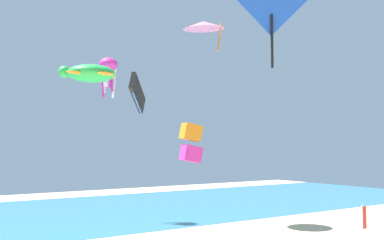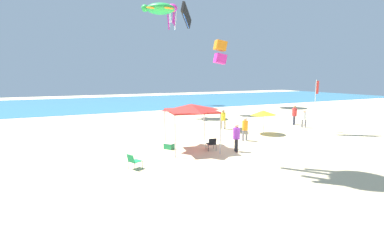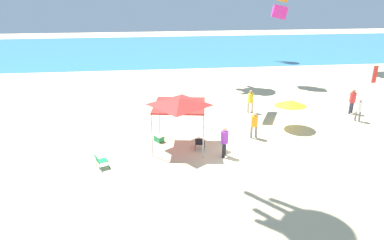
{
  "view_description": "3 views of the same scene",
  "coord_description": "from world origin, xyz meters",
  "px_view_note": "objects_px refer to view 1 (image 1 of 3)",
  "views": [
    {
      "loc": [
        -9.94,
        -11.03,
        7.24
      ],
      "look_at": [
        1.7,
        6.43,
        8.49
      ],
      "focal_mm": 41.83,
      "sensor_mm": 36.0,
      "label": 1
    },
    {
      "loc": [
        -10.93,
        -14.51,
        4.71
      ],
      "look_at": [
        -2.78,
        1.98,
        1.89
      ],
      "focal_mm": 26.96,
      "sensor_mm": 36.0,
      "label": 2
    },
    {
      "loc": [
        -4.57,
        -17.28,
        8.85
      ],
      "look_at": [
        -2.18,
        2.21,
        1.42
      ],
      "focal_mm": 32.84,
      "sensor_mm": 36.0,
      "label": 3
    }
  ],
  "objects_px": {
    "kite_diamond_blue": "(272,2)",
    "kite_turtle_green": "(90,73)",
    "kite_octopus_magenta": "(108,66)",
    "kite_box_orange": "(191,143)",
    "kite_parafoil_black": "(137,94)",
    "kite_delta_pink": "(204,25)"
  },
  "relations": [
    {
      "from": "kite_parafoil_black",
      "to": "kite_turtle_green",
      "type": "height_order",
      "value": "kite_turtle_green"
    },
    {
      "from": "kite_turtle_green",
      "to": "kite_parafoil_black",
      "type": "bearing_deg",
      "value": 116.06
    },
    {
      "from": "kite_box_orange",
      "to": "kite_diamond_blue",
      "type": "relative_size",
      "value": 0.52
    },
    {
      "from": "kite_box_orange",
      "to": "kite_turtle_green",
      "type": "xyz_separation_m",
      "value": [
        -6.99,
        1.46,
        4.54
      ]
    },
    {
      "from": "kite_diamond_blue",
      "to": "kite_box_orange",
      "type": "bearing_deg",
      "value": 103.67
    },
    {
      "from": "kite_box_orange",
      "to": "kite_diamond_blue",
      "type": "xyz_separation_m",
      "value": [
        -2.03,
        -10.39,
        6.98
      ]
    },
    {
      "from": "kite_parafoil_black",
      "to": "kite_turtle_green",
      "type": "xyz_separation_m",
      "value": [
        0.37,
        7.66,
        2.14
      ]
    },
    {
      "from": "kite_box_orange",
      "to": "kite_octopus_magenta",
      "type": "bearing_deg",
      "value": -165.61
    },
    {
      "from": "kite_diamond_blue",
      "to": "kite_parafoil_black",
      "type": "bearing_deg",
      "value": 166.53
    },
    {
      "from": "kite_octopus_magenta",
      "to": "kite_diamond_blue",
      "type": "height_order",
      "value": "kite_diamond_blue"
    },
    {
      "from": "kite_octopus_magenta",
      "to": "kite_delta_pink",
      "type": "height_order",
      "value": "kite_delta_pink"
    },
    {
      "from": "kite_delta_pink",
      "to": "kite_box_orange",
      "type": "distance_m",
      "value": 15.44
    },
    {
      "from": "kite_parafoil_black",
      "to": "kite_box_orange",
      "type": "height_order",
      "value": "kite_parafoil_black"
    },
    {
      "from": "kite_diamond_blue",
      "to": "kite_turtle_green",
      "type": "height_order",
      "value": "kite_diamond_blue"
    },
    {
      "from": "kite_diamond_blue",
      "to": "kite_turtle_green",
      "type": "xyz_separation_m",
      "value": [
        -4.95,
        11.85,
        -2.44
      ]
    },
    {
      "from": "kite_parafoil_black",
      "to": "kite_box_orange",
      "type": "bearing_deg",
      "value": -12.44
    },
    {
      "from": "kite_octopus_magenta",
      "to": "kite_box_orange",
      "type": "bearing_deg",
      "value": -134.28
    },
    {
      "from": "kite_octopus_magenta",
      "to": "kite_box_orange",
      "type": "distance_m",
      "value": 16.31
    },
    {
      "from": "kite_octopus_magenta",
      "to": "kite_diamond_blue",
      "type": "bearing_deg",
      "value": -139.32
    },
    {
      "from": "kite_octopus_magenta",
      "to": "kite_turtle_green",
      "type": "distance_m",
      "value": 14.94
    },
    {
      "from": "kite_box_orange",
      "to": "kite_turtle_green",
      "type": "relative_size",
      "value": 0.72
    },
    {
      "from": "kite_diamond_blue",
      "to": "kite_turtle_green",
      "type": "relative_size",
      "value": 1.37
    }
  ]
}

